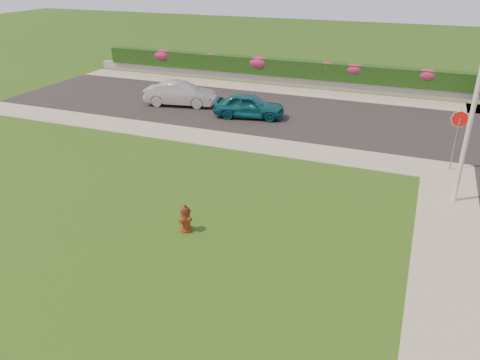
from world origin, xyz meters
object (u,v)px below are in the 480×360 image
at_px(fire_hydrant, 186,219).
at_px(utility_pole, 472,116).
at_px(sedan_teal, 249,106).
at_px(sedan_silver, 180,94).
at_px(stop_sign, 458,127).

distance_m(fire_hydrant, utility_pole, 9.78).
height_order(fire_hydrant, sedan_teal, sedan_teal).
bearing_deg(utility_pole, sedan_silver, 154.28).
distance_m(utility_pole, stop_sign, 3.13).
bearing_deg(sedan_teal, stop_sign, -120.05).
xyz_separation_m(sedan_silver, stop_sign, (14.53, -4.19, 1.13)).
bearing_deg(sedan_teal, fire_hydrant, -179.41).
distance_m(fire_hydrant, stop_sign, 11.26).
bearing_deg(fire_hydrant, sedan_teal, 122.06).
bearing_deg(sedan_teal, sedan_silver, 70.66).
distance_m(sedan_teal, utility_pole, 12.20).
xyz_separation_m(fire_hydrant, sedan_silver, (-6.85, 12.31, 0.28)).
height_order(sedan_silver, utility_pole, utility_pole).
height_order(sedan_teal, sedan_silver, sedan_silver).
height_order(sedan_teal, utility_pole, utility_pole).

